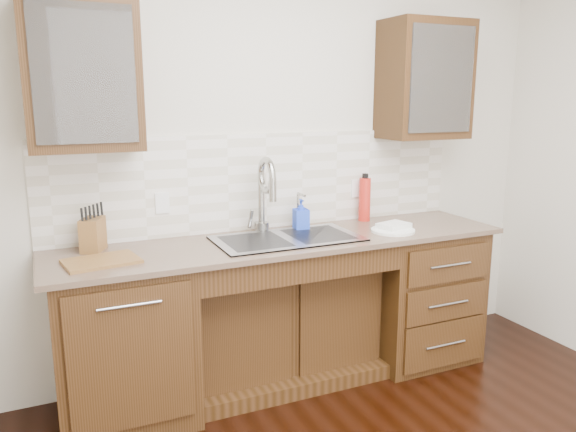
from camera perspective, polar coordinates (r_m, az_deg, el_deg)
name	(u,v)px	position (r m, az deg, el deg)	size (l,w,h in m)	color
wall_back	(262,157)	(3.54, -2.66, 6.00)	(4.00, 0.10, 2.70)	beige
base_cabinet_left	(123,341)	(3.20, -16.39, -12.08)	(0.70, 0.62, 0.88)	#593014
base_cabinet_center	(279,322)	(3.54, -0.87, -10.72)	(1.20, 0.44, 0.70)	#593014
base_cabinet_right	(415,292)	(3.89, 12.75, -7.50)	(0.70, 0.62, 0.88)	#593014
countertop	(286,241)	(3.28, -0.18, -2.57)	(2.70, 0.65, 0.03)	#84705B
backsplash	(266,181)	(3.50, -2.27, 3.55)	(2.70, 0.02, 0.59)	beige
sink	(287,253)	(3.28, -0.07, -3.81)	(0.84, 0.46, 0.19)	#9E9EA5
faucet	(261,200)	(3.40, -2.73, 1.66)	(0.04, 0.04, 0.40)	#999993
filter_tap	(298,209)	(3.52, 1.01, 0.71)	(0.02, 0.02, 0.24)	#999993
upper_cabinet_left	(82,75)	(3.06, -20.24, 13.25)	(0.55, 0.34, 0.75)	#593014
upper_cabinet_right	(424,80)	(3.85, 13.68, 13.26)	(0.55, 0.34, 0.75)	#593014
outlet_left	(162,203)	(3.32, -12.65, 1.30)	(0.08, 0.01, 0.12)	white
outlet_right	(357,188)	(3.79, 6.99, 2.82)	(0.08, 0.01, 0.12)	white
soap_bottle	(301,215)	(3.47, 1.33, 0.15)	(0.09, 0.09, 0.19)	blue
water_bottle	(365,199)	(3.76, 7.79, 1.68)	(0.08, 0.08, 0.29)	red
plate	(393,230)	(3.50, 10.61, -1.45)	(0.27, 0.27, 0.01)	white
dish_towel	(394,225)	(3.53, 10.69, -0.95)	(0.19, 0.14, 0.03)	silver
knife_block	(93,234)	(3.18, -19.21, -1.78)	(0.10, 0.16, 0.18)	brown
cutting_board	(101,261)	(2.96, -18.44, -4.37)	(0.35, 0.25, 0.02)	#AA764E
cup_left_a	(58,87)	(3.06, -22.31, 12.03)	(0.11, 0.11, 0.09)	white
cup_left_b	(109,87)	(3.08, -17.74, 12.34)	(0.09, 0.09, 0.09)	silver
cup_right_a	(411,89)	(3.78, 12.40, 12.51)	(0.11, 0.11, 0.09)	white
cup_right_b	(431,88)	(3.88, 14.31, 12.49)	(0.11, 0.11, 0.10)	white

